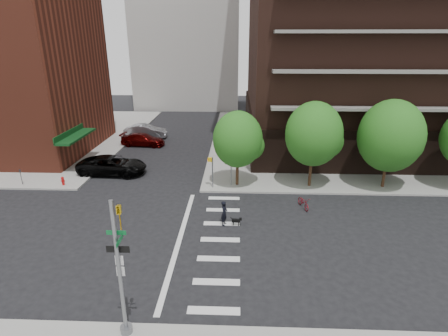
{
  "coord_description": "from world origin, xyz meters",
  "views": [
    {
      "loc": [
        3.96,
        -18.56,
        11.46
      ],
      "look_at": [
        3.0,
        6.0,
        2.5
      ],
      "focal_mm": 28.0,
      "sensor_mm": 36.0,
      "label": 1
    }
  ],
  "objects_px": {
    "traffic_signal": "(121,281)",
    "fire_hydrant": "(63,180)",
    "parked_car_black": "(112,165)",
    "parked_car_maroon": "(143,140)",
    "scooter": "(304,202)",
    "parked_car_silver": "(146,131)",
    "dog_walker": "(224,213)"
  },
  "relations": [
    {
      "from": "fire_hydrant",
      "to": "parked_car_silver",
      "type": "bearing_deg",
      "value": 79.1
    },
    {
      "from": "parked_car_maroon",
      "to": "scooter",
      "type": "xyz_separation_m",
      "value": [
        15.79,
        -15.5,
        -0.28
      ]
    },
    {
      "from": "fire_hydrant",
      "to": "dog_walker",
      "type": "bearing_deg",
      "value": -23.45
    },
    {
      "from": "fire_hydrant",
      "to": "dog_walker",
      "type": "distance_m",
      "value": 14.91
    },
    {
      "from": "parked_car_maroon",
      "to": "parked_car_black",
      "type": "bearing_deg",
      "value": -177.06
    },
    {
      "from": "traffic_signal",
      "to": "parked_car_maroon",
      "type": "bearing_deg",
      "value": 103.22
    },
    {
      "from": "parked_car_black",
      "to": "parked_car_maroon",
      "type": "relative_size",
      "value": 1.21
    },
    {
      "from": "parked_car_silver",
      "to": "dog_walker",
      "type": "relative_size",
      "value": 3.05
    },
    {
      "from": "parked_car_maroon",
      "to": "dog_walker",
      "type": "height_order",
      "value": "dog_walker"
    },
    {
      "from": "fire_hydrant",
      "to": "parked_car_silver",
      "type": "xyz_separation_m",
      "value": [
        3.02,
        15.7,
        0.3
      ]
    },
    {
      "from": "traffic_signal",
      "to": "parked_car_silver",
      "type": "height_order",
      "value": "traffic_signal"
    },
    {
      "from": "parked_car_maroon",
      "to": "scooter",
      "type": "height_order",
      "value": "parked_car_maroon"
    },
    {
      "from": "parked_car_black",
      "to": "parked_car_maroon",
      "type": "height_order",
      "value": "parked_car_black"
    },
    {
      "from": "fire_hydrant",
      "to": "parked_car_black",
      "type": "height_order",
      "value": "parked_car_black"
    },
    {
      "from": "traffic_signal",
      "to": "parked_car_black",
      "type": "height_order",
      "value": "traffic_signal"
    },
    {
      "from": "parked_car_black",
      "to": "scooter",
      "type": "xyz_separation_m",
      "value": [
        16.2,
        -6.28,
        -0.4
      ]
    },
    {
      "from": "scooter",
      "to": "parked_car_maroon",
      "type": "bearing_deg",
      "value": 120.77
    },
    {
      "from": "dog_walker",
      "to": "scooter",
      "type": "bearing_deg",
      "value": -49.48
    },
    {
      "from": "fire_hydrant",
      "to": "traffic_signal",
      "type": "bearing_deg",
      "value": -56.74
    },
    {
      "from": "parked_car_black",
      "to": "parked_car_silver",
      "type": "height_order",
      "value": "parked_car_silver"
    },
    {
      "from": "parked_car_silver",
      "to": "scooter",
      "type": "xyz_separation_m",
      "value": [
        16.32,
        -18.91,
        -0.41
      ]
    },
    {
      "from": "scooter",
      "to": "parked_car_black",
      "type": "bearing_deg",
      "value": 144.03
    },
    {
      "from": "parked_car_black",
      "to": "scooter",
      "type": "relative_size",
      "value": 3.57
    },
    {
      "from": "traffic_signal",
      "to": "parked_car_silver",
      "type": "bearing_deg",
      "value": 102.74
    },
    {
      "from": "parked_car_black",
      "to": "dog_walker",
      "type": "bearing_deg",
      "value": -128.22
    },
    {
      "from": "traffic_signal",
      "to": "fire_hydrant",
      "type": "xyz_separation_m",
      "value": [
        -10.03,
        15.29,
        -2.15
      ]
    },
    {
      "from": "parked_car_black",
      "to": "parked_car_maroon",
      "type": "distance_m",
      "value": 9.22
    },
    {
      "from": "parked_car_silver",
      "to": "scooter",
      "type": "relative_size",
      "value": 3.05
    },
    {
      "from": "parked_car_black",
      "to": "parked_car_silver",
      "type": "bearing_deg",
      "value": 2.86
    },
    {
      "from": "parked_car_black",
      "to": "parked_car_maroon",
      "type": "xyz_separation_m",
      "value": [
        0.41,
        9.21,
        -0.11
      ]
    },
    {
      "from": "fire_hydrant",
      "to": "scooter",
      "type": "relative_size",
      "value": 0.43
    },
    {
      "from": "parked_car_black",
      "to": "scooter",
      "type": "bearing_deg",
      "value": -108.89
    }
  ]
}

